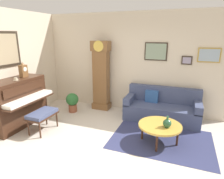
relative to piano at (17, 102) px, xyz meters
The scene contains 12 objects.
ground_plane 2.34m from the piano, ahead, with size 6.40×6.00×0.10m, color beige.
wall_back 3.16m from the piano, 42.58° to the left, with size 5.30×0.13×2.80m.
area_rug 3.51m from the piano, ahead, with size 2.10×1.50×0.01m, color navy.
piano is the anchor object (origin of this frame).
piano_bench 0.81m from the piano, ahead, with size 0.42×0.70×0.48m.
grandfather_clock 2.32m from the piano, 50.19° to the left, with size 0.52×0.34×2.03m.
couch 3.67m from the piano, 26.01° to the left, with size 1.90×0.80×0.84m.
coffee_table 3.42m from the piano, ahead, with size 0.88×0.88×0.41m.
mantel_clock 0.81m from the piano, 89.71° to the left, with size 0.13×0.18×0.38m.
teacup 0.61m from the piano, 24.41° to the right, with size 0.12×0.12×0.06m.
green_jug 3.55m from the piano, ahead, with size 0.17×0.17×0.24m.
potted_plant 1.46m from the piano, 56.75° to the left, with size 0.36×0.36×0.56m.
Camera 1 is at (1.53, -3.00, 2.19)m, focal length 31.01 mm.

